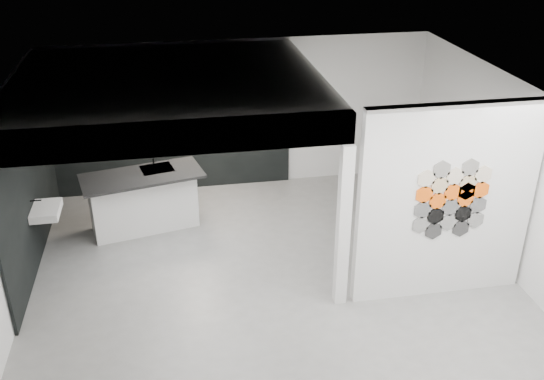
{
  "coord_description": "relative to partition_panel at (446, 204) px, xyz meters",
  "views": [
    {
      "loc": [
        -1.3,
        -7.61,
        5.16
      ],
      "look_at": [
        0.1,
        0.3,
        1.15
      ],
      "focal_mm": 40.0,
      "sensor_mm": 36.0,
      "label": 1
    }
  ],
  "objects": [
    {
      "name": "corner_column",
      "position": [
        -1.41,
        0.0,
        -0.22
      ],
      "size": [
        0.16,
        0.16,
        2.35
      ],
      "primitive_type": "cube",
      "color": "silver",
      "rests_on": "floor"
    },
    {
      "name": "bay_clad_left",
      "position": [
        -5.7,
        2.0,
        -0.22
      ],
      "size": [
        0.04,
        4.0,
        2.35
      ],
      "primitive_type": "cube",
      "color": "black",
      "rests_on": "floor"
    },
    {
      "name": "bottle_dark",
      "position": [
        -3.63,
        3.87,
        -0.01
      ],
      "size": [
        0.06,
        0.06,
        0.14
      ],
      "primitive_type": "cylinder",
      "rotation": [
        0.0,
        0.0,
        -0.09
      ],
      "color": "black",
      "rests_on": "display_shelf"
    },
    {
      "name": "partition_panel",
      "position": [
        0.0,
        0.0,
        0.0
      ],
      "size": [
        2.45,
        0.15,
        2.8
      ],
      "primitive_type": "cube",
      "color": "silver",
      "rests_on": "floor"
    },
    {
      "name": "bay_clad_back",
      "position": [
        -3.52,
        3.97,
        -0.22
      ],
      "size": [
        4.4,
        0.04,
        2.35
      ],
      "primitive_type": "cube",
      "color": "black",
      "rests_on": "floor"
    },
    {
      "name": "glass_bowl",
      "position": [
        -2.08,
        3.87,
        -0.03
      ],
      "size": [
        0.15,
        0.15,
        0.1
      ],
      "primitive_type": "cylinder",
      "rotation": [
        0.0,
        0.0,
        0.15
      ],
      "color": "gray",
      "rests_on": "display_shelf"
    },
    {
      "name": "stockpot",
      "position": [
        -4.24,
        3.87,
        0.01
      ],
      "size": [
        0.28,
        0.28,
        0.17
      ],
      "primitive_type": "cylinder",
      "rotation": [
        0.0,
        0.0,
        0.42
      ],
      "color": "black",
      "rests_on": "display_shelf"
    },
    {
      "name": "floor",
      "position": [
        -2.23,
        1.0,
        -1.4
      ],
      "size": [
        7.0,
        6.0,
        0.01
      ],
      "primitive_type": "cube",
      "color": "slate"
    },
    {
      "name": "kettle",
      "position": [
        -2.51,
        3.87,
        -0.01
      ],
      "size": [
        0.18,
        0.18,
        0.14
      ],
      "primitive_type": "ellipsoid",
      "rotation": [
        0.0,
        0.0,
        0.07
      ],
      "color": "black",
      "rests_on": "display_shelf"
    },
    {
      "name": "fascia_beam",
      "position": [
        -3.52,
        0.08,
        1.15
      ],
      "size": [
        4.4,
        0.16,
        0.4
      ],
      "primitive_type": "cube",
      "color": "silver",
      "rests_on": "corner_column"
    },
    {
      "name": "glass_vase",
      "position": [
        -2.08,
        3.87,
        -0.02
      ],
      "size": [
        0.1,
        0.1,
        0.12
      ],
      "primitive_type": "cylinder",
      "rotation": [
        0.0,
        0.0,
        0.21
      ],
      "color": "gray",
      "rests_on": "display_shelf"
    },
    {
      "name": "wall_basin",
      "position": [
        -5.46,
        1.8,
        -0.55
      ],
      "size": [
        0.4,
        0.6,
        0.12
      ],
      "primitive_type": "cube",
      "color": "silver",
      "rests_on": "bay_clad_left"
    },
    {
      "name": "utensil_cup",
      "position": [
        -4.35,
        3.87,
        -0.03
      ],
      "size": [
        0.09,
        0.09,
        0.11
      ],
      "primitive_type": "cylinder",
      "rotation": [
        0.0,
        0.0,
        -0.08
      ],
      "color": "black",
      "rests_on": "display_shelf"
    },
    {
      "name": "display_shelf",
      "position": [
        -3.43,
        3.87,
        -0.1
      ],
      "size": [
        3.0,
        0.15,
        0.04
      ],
      "primitive_type": "cube",
      "color": "black",
      "rests_on": "bay_clad_back"
    },
    {
      "name": "hex_tile_cluster",
      "position": [
        0.03,
        -0.09,
        0.1
      ],
      "size": [
        1.04,
        0.02,
        1.16
      ],
      "color": "silver",
      "rests_on": "partition_panel"
    },
    {
      "name": "kitchen_island",
      "position": [
        -4.08,
        2.55,
        -0.87
      ],
      "size": [
        2.07,
        1.26,
        1.56
      ],
      "rotation": [
        0.0,
        0.0,
        0.22
      ],
      "color": "silver",
      "rests_on": "floor"
    },
    {
      "name": "bulkhead",
      "position": [
        -3.52,
        2.0,
        1.15
      ],
      "size": [
        4.4,
        4.0,
        0.4
      ],
      "primitive_type": "cube",
      "color": "silver",
      "rests_on": "corner_column"
    }
  ]
}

